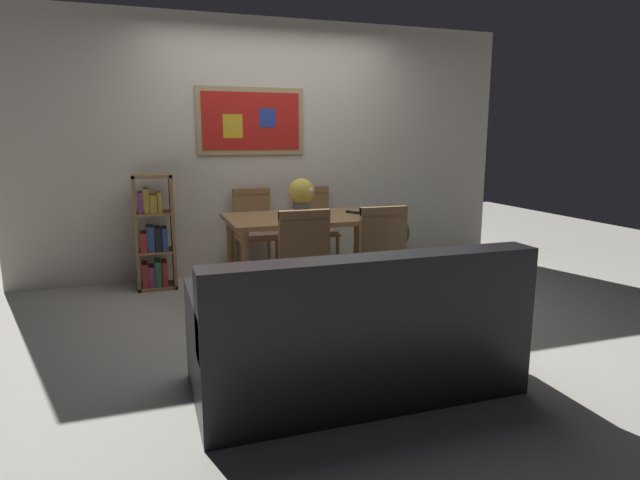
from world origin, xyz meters
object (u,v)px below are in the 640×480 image
dining_table (307,227)px  tv_remote (354,212)px  bookshelf (154,237)px  dining_chair_near_right (377,252)px  dining_chair_far_left (254,226)px  flower_vase (302,195)px  dining_chair_near_left (301,258)px  leather_couch (356,338)px  dining_chair_far_right (314,223)px  potted_ivy (393,239)px

dining_table → tv_remote: (0.45, 0.02, 0.11)m
bookshelf → tv_remote: bearing=-20.9°
dining_chair_near_right → tv_remote: dining_chair_near_right is taller
dining_chair_far_left → flower_vase: (0.26, -0.81, 0.39)m
dining_chair_near_right → dining_chair_far_left: bearing=112.9°
dining_chair_near_left → leather_couch: bearing=-90.3°
dining_chair_far_left → leather_couch: size_ratio=0.51×
dining_chair_far_left → dining_chair_near_right: size_ratio=1.00×
bookshelf → flower_vase: (1.24, -0.72, 0.43)m
dining_chair_far_right → bookshelf: bearing=-177.2°
leather_couch → flower_vase: flower_vase is taller
bookshelf → flower_vase: size_ratio=3.23×
dining_chair_far_right → leather_couch: size_ratio=0.51×
leather_couch → bookshelf: bearing=111.5°
leather_couch → potted_ivy: size_ratio=3.11×
bookshelf → flower_vase: 1.50m
dining_table → dining_chair_near_right: bearing=-66.8°
dining_table → potted_ivy: bearing=30.4°
dining_chair_far_left → flower_vase: 0.94m
dining_chair_near_left → tv_remote: bearing=46.6°
dining_chair_near_left → dining_chair_far_right: (0.60, 1.54, 0.00)m
dining_chair_far_right → dining_chair_far_left: same height
leather_couch → tv_remote: 2.08m
tv_remote → dining_chair_near_left: bearing=-133.4°
flower_vase → bookshelf: bearing=149.8°
dining_table → leather_couch: (-0.30, -1.87, -0.33)m
leather_couch → potted_ivy: bearing=59.8°
dining_chair_far_left → tv_remote: bearing=-44.3°
dining_chair_far_right → dining_chair_near_left: bearing=-111.5°
dining_table → dining_chair_far_left: size_ratio=1.57×
bookshelf → potted_ivy: (2.51, 0.02, -0.18)m
leather_couch → bookshelf: bookshelf is taller
dining_table → dining_chair_far_right: dining_chair_far_right is taller
dining_chair_far_left → dining_chair_near_right: (0.66, -1.55, 0.00)m
dining_table → dining_chair_far_left: bearing=112.6°
dining_table → dining_chair_near_left: size_ratio=1.57×
bookshelf → flower_vase: bearing=-30.2°
dining_chair_near_right → bookshelf: 2.20m
dining_table → dining_chair_far_right: 0.84m
dining_table → dining_chair_far_left: 0.85m
dining_chair_far_left → bookshelf: bearing=-174.8°
dining_table → bookshelf: bearing=152.1°
leather_couch → dining_table: bearing=81.0°
leather_couch → dining_chair_near_right: bearing=60.0°
tv_remote → dining_table: bearing=-177.4°
dining_chair_near_left → dining_chair_near_right: same height
dining_chair_near_left → bookshelf: bearing=124.8°
dining_chair_near_left → dining_chair_far_right: same height
dining_chair_far_right → bookshelf: 1.62m
dining_chair_far_right → potted_ivy: 0.92m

